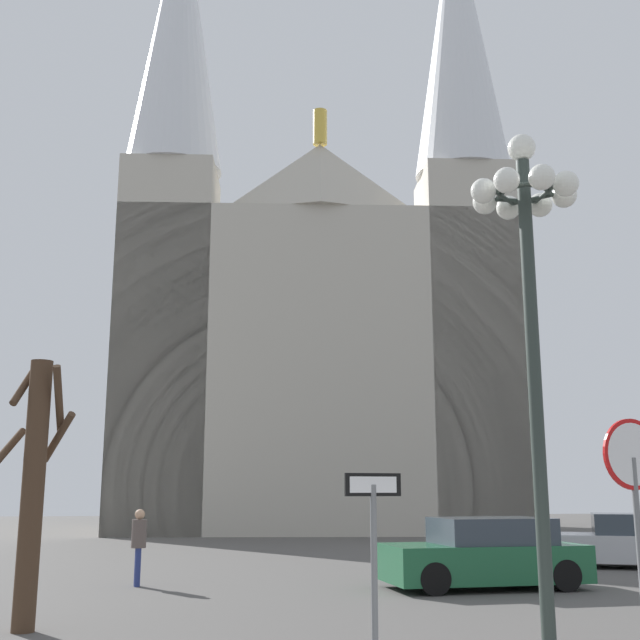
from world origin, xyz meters
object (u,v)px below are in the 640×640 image
(street_lamp, at_px, (530,293))
(parked_car_near_silver, at_px, (632,542))
(stop_sign, at_px, (635,487))
(one_way_arrow_sign, at_px, (374,551))
(bare_tree, at_px, (33,484))
(cathedral, at_px, (317,329))
(pedestrian_walking, at_px, (139,540))
(parked_car_far_green, at_px, (485,555))

(street_lamp, height_order, parked_car_near_silver, street_lamp)
(stop_sign, relative_size, one_way_arrow_sign, 1.31)
(bare_tree, bearing_deg, cathedral, 73.46)
(pedestrian_walking, bearing_deg, one_way_arrow_sign, -72.28)
(bare_tree, bearing_deg, pedestrian_walking, 77.39)
(cathedral, xyz_separation_m, bare_tree, (-8.41, -28.32, -8.23))
(bare_tree, height_order, parked_car_far_green, bare_tree)
(stop_sign, xyz_separation_m, parked_car_far_green, (0.77, 7.58, -1.38))
(one_way_arrow_sign, bearing_deg, street_lamp, 2.82)
(pedestrian_walking, bearing_deg, bare_tree, -102.61)
(pedestrian_walking, bearing_deg, street_lamp, -62.38)
(cathedral, xyz_separation_m, street_lamp, (-2.13, -32.50, -6.05))
(street_lamp, bearing_deg, cathedral, 86.25)
(parked_car_far_green, height_order, pedestrian_walking, pedestrian_walking)
(parked_car_far_green, distance_m, pedestrian_walking, 7.45)
(one_way_arrow_sign, height_order, bare_tree, bare_tree)
(stop_sign, bearing_deg, one_way_arrow_sign, -168.34)
(bare_tree, relative_size, parked_car_far_green, 0.94)
(street_lamp, height_order, bare_tree, street_lamp)
(parked_car_near_silver, bearing_deg, bare_tree, -150.79)
(cathedral, relative_size, parked_car_far_green, 8.08)
(parked_car_far_green, bearing_deg, cathedral, 90.27)
(parked_car_near_silver, bearing_deg, street_lamp, -122.80)
(stop_sign, bearing_deg, parked_car_far_green, 84.19)
(pedestrian_walking, bearing_deg, cathedral, 72.55)
(stop_sign, bearing_deg, street_lamp, -157.59)
(stop_sign, height_order, parked_car_far_green, stop_sign)
(stop_sign, bearing_deg, parked_car_near_silver, 61.21)
(bare_tree, bearing_deg, street_lamp, -33.68)
(parked_car_near_silver, distance_m, parked_car_far_green, 6.71)
(stop_sign, bearing_deg, pedestrian_walking, 125.82)
(street_lamp, relative_size, pedestrian_walking, 3.91)
(bare_tree, xyz_separation_m, parked_car_near_silver, (14.03, 7.84, -1.46))
(street_lamp, relative_size, parked_car_near_silver, 1.43)
(bare_tree, distance_m, parked_car_near_silver, 16.14)
(stop_sign, xyz_separation_m, one_way_arrow_sign, (-3.41, -0.70, -0.66))
(cathedral, relative_size, bare_tree, 8.62)
(bare_tree, bearing_deg, stop_sign, -24.75)
(parked_car_near_silver, bearing_deg, cathedral, 105.35)
(cathedral, relative_size, stop_sign, 11.91)
(bare_tree, xyz_separation_m, pedestrian_walking, (1.22, 5.47, -1.15))
(street_lamp, relative_size, parked_car_far_green, 1.47)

